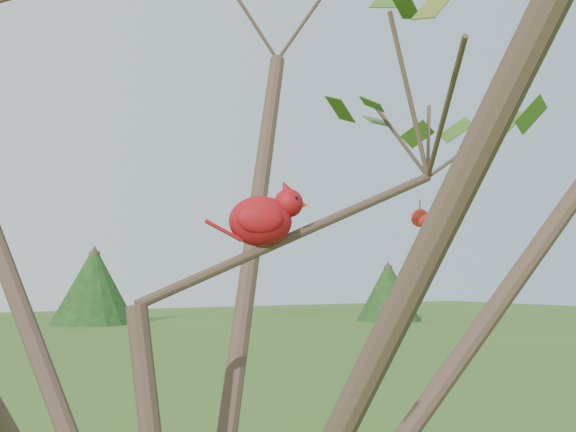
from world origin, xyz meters
The scene contains 2 objects.
crabapple_tree centered at (0.03, -0.02, 2.12)m, with size 2.35×2.05×2.95m.
cardinal centered at (0.18, 0.08, 2.10)m, with size 0.18×0.13×0.13m.
Camera 1 is at (-0.47, -1.04, 2.00)m, focal length 45.00 mm.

